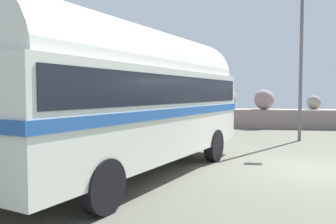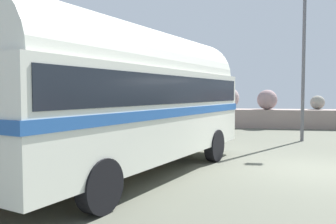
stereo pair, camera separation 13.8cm
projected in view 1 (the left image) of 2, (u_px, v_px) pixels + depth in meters
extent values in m
cube|color=#545649|center=(309.00, 170.00, 9.34)|extent=(32.00, 26.00, 0.02)
cube|color=gray|center=(260.00, 118.00, 20.95)|extent=(31.36, 1.80, 1.10)
sphere|color=gray|center=(50.00, 99.00, 22.41)|extent=(1.20, 1.20, 1.20)
sphere|color=gray|center=(85.00, 99.00, 22.14)|extent=(1.25, 1.25, 1.25)
sphere|color=gray|center=(142.00, 99.00, 21.71)|extent=(1.26, 1.26, 1.26)
sphere|color=gray|center=(175.00, 99.00, 21.82)|extent=(1.18, 1.18, 1.18)
sphere|color=gray|center=(225.00, 98.00, 21.70)|extent=(1.35, 1.35, 1.35)
sphere|color=gray|center=(264.00, 100.00, 20.59)|extent=(1.18, 1.18, 1.18)
sphere|color=gray|center=(314.00, 102.00, 20.93)|extent=(0.83, 0.83, 0.83)
cylinder|color=black|center=(151.00, 141.00, 11.47)|extent=(0.59, 1.00, 0.96)
cylinder|color=black|center=(214.00, 145.00, 10.42)|extent=(0.59, 1.00, 0.96)
cylinder|color=black|center=(16.00, 172.00, 6.90)|extent=(0.59, 1.00, 0.96)
cylinder|color=black|center=(103.00, 186.00, 5.85)|extent=(0.59, 1.00, 0.96)
cube|color=silver|center=(135.00, 113.00, 8.60)|extent=(5.10, 8.72, 2.10)
cylinder|color=silver|center=(135.00, 71.00, 8.54)|extent=(4.80, 8.33, 2.20)
cube|color=#25559A|center=(135.00, 111.00, 8.60)|extent=(5.17, 8.81, 0.20)
cube|color=black|center=(135.00, 90.00, 8.57)|extent=(5.02, 8.41, 0.64)
cube|color=silver|center=(202.00, 131.00, 12.39)|extent=(2.20, 0.92, 0.28)
cylinder|color=black|center=(11.00, 139.00, 11.80)|extent=(0.62, 1.00, 0.96)
cylinder|color=black|center=(56.00, 144.00, 10.68)|extent=(0.62, 1.00, 0.96)
cube|color=silver|center=(71.00, 131.00, 12.66)|extent=(2.18, 0.99, 0.28)
cylinder|color=#5B5B60|center=(301.00, 60.00, 14.73)|extent=(0.14, 0.14, 6.99)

